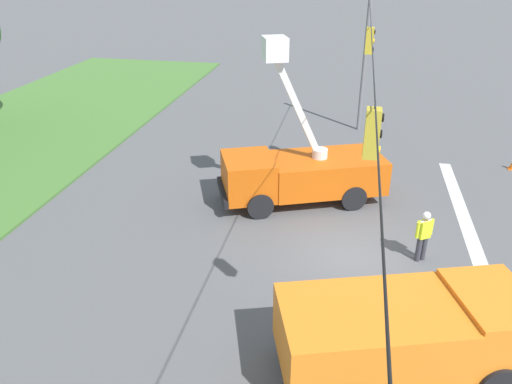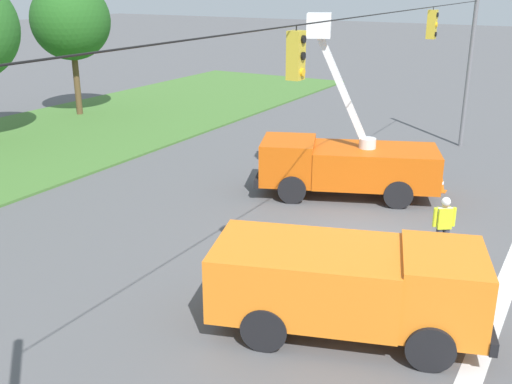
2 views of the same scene
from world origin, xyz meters
The scene contains 6 objects.
ground_plane centered at (0.00, 0.00, 0.00)m, with size 200.00×200.00×0.00m, color #565659.
signal_gantry centered at (0.06, 0.00, 4.25)m, with size 26.20×0.33×7.20m.
utility_truck_bucket_lift centered at (3.69, 2.19, 1.31)m, with size 4.58×6.83×6.41m.
utility_truck_support_near centered at (-4.74, -1.28, 1.21)m, with size 4.10×6.39×2.09m.
road_worker centered at (0.27, -2.17, 1.00)m, with size 0.42×0.56×1.77m.
traffic_cone_foreground_right centered at (5.87, -0.83, 0.28)m, with size 0.36×0.36×0.59m.
Camera 1 is at (-14.12, 0.40, 9.19)m, focal length 35.00 mm.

